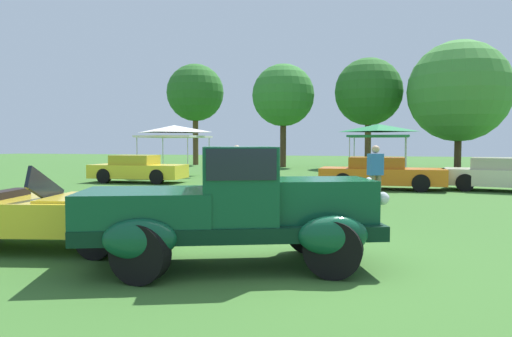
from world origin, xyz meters
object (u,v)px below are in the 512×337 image
(show_car_yellow, at_px, (137,169))
(spectator_between_cars, at_px, (375,173))
(show_car_orange, at_px, (380,173))
(feature_pickup_truck, at_px, (233,206))
(neighbor_convertible, at_px, (38,213))
(show_car_cream, at_px, (503,175))
(canopy_tent_center_field, at_px, (379,130))
(canopy_tent_left_field, at_px, (174,131))
(spectator_near_truck, at_px, (237,171))

(show_car_yellow, distance_m, spectator_between_cars, 11.73)
(show_car_orange, height_order, spectator_between_cars, spectator_between_cars)
(feature_pickup_truck, height_order, neighbor_convertible, feature_pickup_truck)
(neighbor_convertible, bearing_deg, show_car_orange, 66.84)
(show_car_cream, distance_m, canopy_tent_center_field, 7.44)
(show_car_orange, relative_size, spectator_between_cars, 2.73)
(show_car_yellow, height_order, spectator_between_cars, spectator_between_cars)
(canopy_tent_left_field, bearing_deg, feature_pickup_truck, -61.50)
(show_car_orange, distance_m, spectator_between_cars, 5.07)
(spectator_between_cars, bearing_deg, spectator_near_truck, -176.68)
(canopy_tent_center_field, bearing_deg, canopy_tent_left_field, -171.98)
(show_car_yellow, distance_m, canopy_tent_left_field, 4.75)
(show_car_yellow, bearing_deg, show_car_cream, 1.18)
(spectator_between_cars, xyz_separation_m, canopy_tent_center_field, (-0.31, 11.05, 1.51))
(spectator_near_truck, bearing_deg, neighbor_convertible, -99.97)
(feature_pickup_truck, bearing_deg, show_car_cream, 65.21)
(show_car_yellow, xyz_separation_m, canopy_tent_left_field, (-0.32, 4.37, 1.82))
(show_car_cream, relative_size, canopy_tent_left_field, 1.40)
(feature_pickup_truck, relative_size, canopy_tent_center_field, 1.49)
(canopy_tent_center_field, bearing_deg, spectator_between_cars, -88.39)
(spectator_between_cars, bearing_deg, canopy_tent_center_field, 91.61)
(feature_pickup_truck, height_order, show_car_orange, feature_pickup_truck)
(neighbor_convertible, xyz_separation_m, canopy_tent_left_field, (-5.63, 16.66, 1.84))
(show_car_yellow, bearing_deg, spectator_between_cars, -26.30)
(neighbor_convertible, bearing_deg, canopy_tent_center_field, 74.89)
(show_car_cream, xyz_separation_m, canopy_tent_center_field, (-4.61, 5.55, 1.82))
(spectator_near_truck, distance_m, canopy_tent_left_field, 12.04)
(canopy_tent_left_field, bearing_deg, spectator_between_cars, -41.44)
(feature_pickup_truck, height_order, show_car_cream, feature_pickup_truck)
(show_car_yellow, distance_m, canopy_tent_center_field, 11.90)
(spectator_near_truck, bearing_deg, canopy_tent_left_field, 124.89)
(feature_pickup_truck, bearing_deg, canopy_tent_center_field, 85.86)
(show_car_orange, distance_m, spectator_near_truck, 6.63)
(feature_pickup_truck, distance_m, spectator_near_truck, 7.51)
(spectator_near_truck, bearing_deg, show_car_yellow, 140.19)
(canopy_tent_left_field, bearing_deg, show_car_yellow, -85.80)
(neighbor_convertible, xyz_separation_m, show_car_cream, (9.51, 12.59, 0.02))
(canopy_tent_left_field, bearing_deg, show_car_orange, -22.61)
(feature_pickup_truck, relative_size, show_car_yellow, 1.02)
(show_car_orange, distance_m, canopy_tent_center_field, 6.27)
(neighbor_convertible, distance_m, canopy_tent_left_field, 17.68)
(show_car_yellow, height_order, show_car_cream, same)
(show_car_yellow, relative_size, show_car_cream, 0.96)
(neighbor_convertible, height_order, spectator_between_cars, spectator_between_cars)
(show_car_yellow, height_order, spectator_near_truck, spectator_near_truck)
(show_car_cream, xyz_separation_m, spectator_near_truck, (-8.30, -5.73, 0.31))
(neighbor_convertible, height_order, show_car_cream, neighbor_convertible)
(show_car_yellow, xyz_separation_m, show_car_orange, (10.50, -0.14, 0.00))
(show_car_orange, xyz_separation_m, canopy_tent_left_field, (-10.82, 4.51, 1.82))
(show_car_yellow, distance_m, show_car_cream, 14.82)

